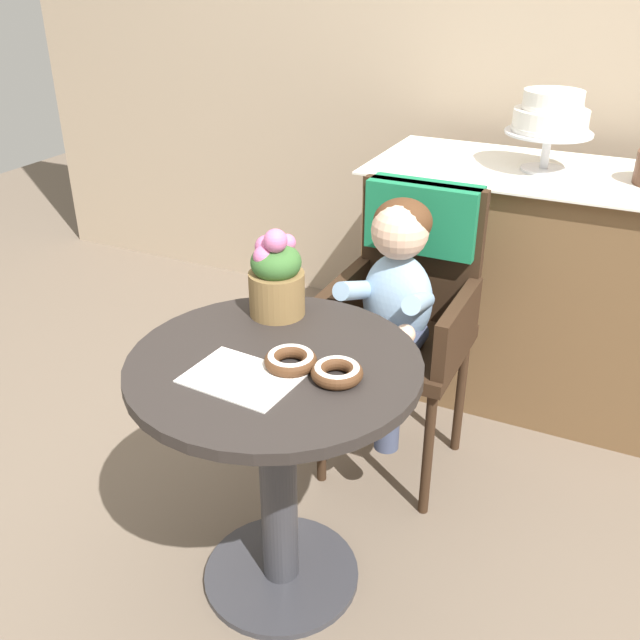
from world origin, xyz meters
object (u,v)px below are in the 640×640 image
(donut_mid, at_px, (337,372))
(cafe_table, at_px, (277,432))
(wicker_chair, at_px, (410,286))
(seated_child, at_px, (394,294))
(flower_vase, at_px, (276,275))
(tiered_cake_stand, at_px, (551,118))
(donut_front, at_px, (291,360))

(donut_mid, bearing_deg, cafe_table, 176.07)
(cafe_table, xyz_separation_m, wicker_chair, (0.10, 0.71, 0.13))
(seated_child, relative_size, flower_vase, 2.90)
(wicker_chair, distance_m, tiered_cake_stand, 0.79)
(donut_mid, distance_m, flower_vase, 0.38)
(cafe_table, height_order, wicker_chair, wicker_chair)
(cafe_table, relative_size, wicker_chair, 0.75)
(donut_front, xyz_separation_m, flower_vase, (-0.16, 0.23, 0.09))
(flower_vase, relative_size, tiered_cake_stand, 0.83)
(wicker_chair, distance_m, donut_mid, 0.73)
(donut_front, xyz_separation_m, donut_mid, (0.12, -0.00, 0.00))
(donut_mid, bearing_deg, wicker_chair, 95.63)
(wicker_chair, xyz_separation_m, donut_mid, (0.07, -0.72, 0.10))
(wicker_chair, xyz_separation_m, tiered_cake_stand, (0.27, 0.59, 0.44))
(seated_child, height_order, donut_mid, seated_child)
(wicker_chair, bearing_deg, flower_vase, -115.21)
(donut_mid, xyz_separation_m, flower_vase, (-0.28, 0.23, 0.09))
(cafe_table, xyz_separation_m, tiered_cake_stand, (0.37, 1.30, 0.58))
(seated_child, height_order, flower_vase, flower_vase)
(cafe_table, relative_size, tiered_cake_stand, 2.40)
(donut_front, xyz_separation_m, tiered_cake_stand, (0.32, 1.31, 0.34))
(wicker_chair, bearing_deg, donut_mid, -85.95)
(tiered_cake_stand, bearing_deg, donut_front, -103.84)
(seated_child, relative_size, donut_mid, 6.00)
(seated_child, bearing_deg, flower_vase, -122.71)
(cafe_table, height_order, donut_mid, donut_mid)
(flower_vase, xyz_separation_m, tiered_cake_stand, (0.49, 1.08, 0.25))
(tiered_cake_stand, bearing_deg, donut_mid, -98.76)
(cafe_table, relative_size, seated_child, 0.99)
(flower_vase, height_order, tiered_cake_stand, tiered_cake_stand)
(cafe_table, height_order, tiered_cake_stand, tiered_cake_stand)
(wicker_chair, bearing_deg, seated_child, -91.58)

